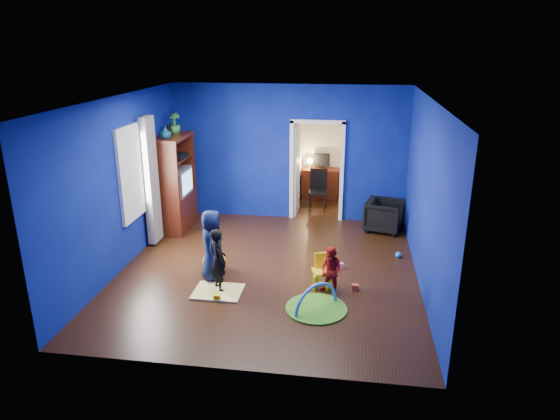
# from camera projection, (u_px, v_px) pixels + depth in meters

# --- Properties ---
(floor) EXTENTS (5.00, 5.50, 0.01)m
(floor) POSITION_uv_depth(u_px,v_px,m) (268.00, 270.00, 8.57)
(floor) COLOR black
(floor) RESTS_ON ground
(ceiling) EXTENTS (5.00, 5.50, 0.01)m
(ceiling) POSITION_uv_depth(u_px,v_px,m) (267.00, 99.00, 7.63)
(ceiling) COLOR white
(ceiling) RESTS_ON wall_back
(wall_back) EXTENTS (5.00, 0.02, 2.90)m
(wall_back) POSITION_uv_depth(u_px,v_px,m) (289.00, 153.00, 10.67)
(wall_back) COLOR navy
(wall_back) RESTS_ON floor
(wall_front) EXTENTS (5.00, 0.02, 2.90)m
(wall_front) POSITION_uv_depth(u_px,v_px,m) (227.00, 259.00, 5.52)
(wall_front) COLOR navy
(wall_front) RESTS_ON floor
(wall_left) EXTENTS (0.02, 5.50, 2.90)m
(wall_left) POSITION_uv_depth(u_px,v_px,m) (122.00, 183.00, 8.43)
(wall_left) COLOR navy
(wall_left) RESTS_ON floor
(wall_right) EXTENTS (0.02, 5.50, 2.90)m
(wall_right) POSITION_uv_depth(u_px,v_px,m) (426.00, 196.00, 7.76)
(wall_right) COLOR navy
(wall_right) RESTS_ON floor
(alcove) EXTENTS (1.00, 1.75, 2.50)m
(alcove) POSITION_uv_depth(u_px,v_px,m) (320.00, 154.00, 11.47)
(alcove) COLOR silver
(alcove) RESTS_ON floor
(armchair) EXTENTS (0.86, 0.85, 0.65)m
(armchair) POSITION_uv_depth(u_px,v_px,m) (384.00, 216.00, 10.24)
(armchair) COLOR black
(armchair) RESTS_ON floor
(child_black) EXTENTS (0.43, 0.45, 1.03)m
(child_black) POSITION_uv_depth(u_px,v_px,m) (218.00, 260.00, 7.74)
(child_black) COLOR black
(child_black) RESTS_ON floor
(child_navy) EXTENTS (0.52, 0.66, 1.19)m
(child_navy) POSITION_uv_depth(u_px,v_px,m) (212.00, 245.00, 8.08)
(child_navy) COLOR #0F1639
(child_navy) RESTS_ON floor
(toddler_red) EXTENTS (0.47, 0.44, 0.78)m
(toddler_red) POSITION_uv_depth(u_px,v_px,m) (331.00, 271.00, 7.65)
(toddler_red) COLOR red
(toddler_red) RESTS_ON floor
(vase) EXTENTS (0.28, 0.28, 0.23)m
(vase) POSITION_uv_depth(u_px,v_px,m) (165.00, 132.00, 9.52)
(vase) COLOR #0D666F
(vase) RESTS_ON tv_armoire
(potted_plant) EXTENTS (0.28, 0.28, 0.41)m
(potted_plant) POSITION_uv_depth(u_px,v_px,m) (174.00, 123.00, 9.98)
(potted_plant) COLOR #328731
(potted_plant) RESTS_ON tv_armoire
(tv_armoire) EXTENTS (0.58, 1.14, 1.96)m
(tv_armoire) POSITION_uv_depth(u_px,v_px,m) (175.00, 183.00, 10.16)
(tv_armoire) COLOR #3A0F09
(tv_armoire) RESTS_ON floor
(crt_tv) EXTENTS (0.46, 0.70, 0.54)m
(crt_tv) POSITION_uv_depth(u_px,v_px,m) (176.00, 182.00, 10.14)
(crt_tv) COLOR silver
(crt_tv) RESTS_ON tv_armoire
(yellow_blanket) EXTENTS (0.75, 0.60, 0.03)m
(yellow_blanket) POSITION_uv_depth(u_px,v_px,m) (218.00, 292.00, 7.81)
(yellow_blanket) COLOR #F2E07A
(yellow_blanket) RESTS_ON floor
(hopper_ball) EXTENTS (0.39, 0.39, 0.39)m
(hopper_ball) POSITION_uv_depth(u_px,v_px,m) (214.00, 261.00, 8.45)
(hopper_ball) COLOR yellow
(hopper_ball) RESTS_ON floor
(kid_chair) EXTENTS (0.36, 0.36, 0.50)m
(kid_chair) POSITION_uv_depth(u_px,v_px,m) (322.00, 273.00, 7.90)
(kid_chair) COLOR yellow
(kid_chair) RESTS_ON floor
(play_mat) EXTENTS (0.91, 0.91, 0.02)m
(play_mat) POSITION_uv_depth(u_px,v_px,m) (316.00, 308.00, 7.32)
(play_mat) COLOR green
(play_mat) RESTS_ON floor
(toy_arch) EXTENTS (0.60, 0.61, 0.81)m
(toy_arch) POSITION_uv_depth(u_px,v_px,m) (316.00, 308.00, 7.32)
(toy_arch) COLOR #3F8CD8
(toy_arch) RESTS_ON floor
(window_left) EXTENTS (0.03, 0.95, 1.55)m
(window_left) POSITION_uv_depth(u_px,v_px,m) (131.00, 173.00, 8.73)
(window_left) COLOR white
(window_left) RESTS_ON wall_left
(curtain) EXTENTS (0.14, 0.42, 2.40)m
(curtain) POSITION_uv_depth(u_px,v_px,m) (151.00, 181.00, 9.32)
(curtain) COLOR slate
(curtain) RESTS_ON floor
(doorway) EXTENTS (1.16, 0.10, 2.10)m
(doorway) POSITION_uv_depth(u_px,v_px,m) (317.00, 172.00, 10.72)
(doorway) COLOR white
(doorway) RESTS_ON floor
(study_desk) EXTENTS (0.88, 0.44, 0.75)m
(study_desk) POSITION_uv_depth(u_px,v_px,m) (320.00, 184.00, 12.35)
(study_desk) COLOR #3D140A
(study_desk) RESTS_ON floor
(desk_monitor) EXTENTS (0.40, 0.05, 0.32)m
(desk_monitor) POSITION_uv_depth(u_px,v_px,m) (321.00, 160.00, 12.28)
(desk_monitor) COLOR black
(desk_monitor) RESTS_ON study_desk
(desk_lamp) EXTENTS (0.14, 0.14, 0.14)m
(desk_lamp) POSITION_uv_depth(u_px,v_px,m) (310.00, 161.00, 12.27)
(desk_lamp) COLOR #FFD88C
(desk_lamp) RESTS_ON study_desk
(folding_chair) EXTENTS (0.40, 0.40, 0.92)m
(folding_chair) POSITION_uv_depth(u_px,v_px,m) (318.00, 191.00, 11.43)
(folding_chair) COLOR black
(folding_chair) RESTS_ON floor
(book_shelf) EXTENTS (0.88, 0.24, 0.04)m
(book_shelf) POSITION_uv_depth(u_px,v_px,m) (323.00, 116.00, 11.92)
(book_shelf) COLOR white
(book_shelf) RESTS_ON study_desk
(toy_0) EXTENTS (0.10, 0.08, 0.10)m
(toy_0) POSITION_uv_depth(u_px,v_px,m) (355.00, 287.00, 7.87)
(toy_0) COLOR #E54326
(toy_0) RESTS_ON floor
(toy_1) EXTENTS (0.11, 0.11, 0.11)m
(toy_1) POSITION_uv_depth(u_px,v_px,m) (398.00, 255.00, 9.06)
(toy_1) COLOR #2878E6
(toy_1) RESTS_ON floor
(toy_2) EXTENTS (0.10, 0.08, 0.10)m
(toy_2) POSITION_uv_depth(u_px,v_px,m) (217.00, 298.00, 7.55)
(toy_2) COLOR yellow
(toy_2) RESTS_ON floor
(toy_3) EXTENTS (0.11, 0.11, 0.11)m
(toy_3) POSITION_uv_depth(u_px,v_px,m) (317.00, 259.00, 8.88)
(toy_3) COLOR green
(toy_3) RESTS_ON floor
(toy_4) EXTENTS (0.10, 0.08, 0.10)m
(toy_4) POSITION_uv_depth(u_px,v_px,m) (341.00, 266.00, 8.62)
(toy_4) COLOR #D750A0
(toy_4) RESTS_ON floor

